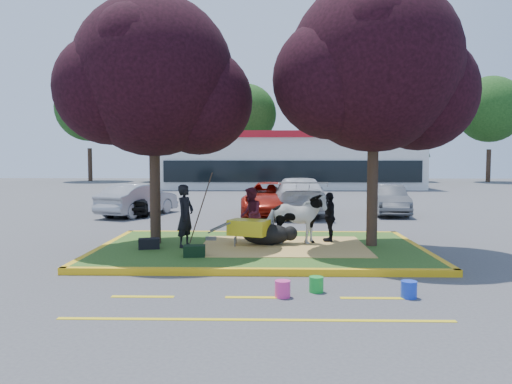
{
  "coord_description": "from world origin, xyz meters",
  "views": [
    {
      "loc": [
        0.18,
        -12.73,
        2.44
      ],
      "look_at": [
        -0.12,
        0.5,
        1.52
      ],
      "focal_mm": 35.0,
      "sensor_mm": 36.0,
      "label": 1
    }
  ],
  "objects_px": {
    "bucket_green": "(316,284)",
    "car_silver": "(138,200)",
    "bucket_pink": "(283,289)",
    "calf": "(267,234)",
    "cow": "(295,219)",
    "bucket_blue": "(409,289)",
    "handler": "(185,216)",
    "wheelbarrow": "(249,228)",
    "car_black": "(128,198)"
  },
  "relations": [
    {
      "from": "bucket_green",
      "to": "car_silver",
      "type": "xyz_separation_m",
      "value": [
        -6.32,
        11.83,
        0.52
      ]
    },
    {
      "from": "bucket_green",
      "to": "bucket_pink",
      "type": "height_order",
      "value": "bucket_pink"
    },
    {
      "from": "calf",
      "to": "bucket_pink",
      "type": "distance_m",
      "value": 4.39
    },
    {
      "from": "cow",
      "to": "bucket_pink",
      "type": "xyz_separation_m",
      "value": [
        -0.46,
        -4.44,
        -0.68
      ]
    },
    {
      "from": "cow",
      "to": "bucket_pink",
      "type": "bearing_deg",
      "value": 175.9
    },
    {
      "from": "cow",
      "to": "bucket_blue",
      "type": "xyz_separation_m",
      "value": [
        1.73,
        -4.44,
        -0.68
      ]
    },
    {
      "from": "cow",
      "to": "handler",
      "type": "distance_m",
      "value": 2.86
    },
    {
      "from": "bucket_green",
      "to": "bucket_pink",
      "type": "relative_size",
      "value": 0.96
    },
    {
      "from": "cow",
      "to": "car_silver",
      "type": "bearing_deg",
      "value": 40.44
    },
    {
      "from": "calf",
      "to": "wheelbarrow",
      "type": "xyz_separation_m",
      "value": [
        -0.45,
        -0.15,
        0.19
      ]
    },
    {
      "from": "bucket_blue",
      "to": "car_black",
      "type": "distance_m",
      "value": 15.17
    },
    {
      "from": "cow",
      "to": "car_silver",
      "type": "relative_size",
      "value": 0.4
    },
    {
      "from": "calf",
      "to": "car_black",
      "type": "height_order",
      "value": "car_black"
    },
    {
      "from": "wheelbarrow",
      "to": "car_black",
      "type": "xyz_separation_m",
      "value": [
        -5.51,
        8.38,
        0.08
      ]
    },
    {
      "from": "calf",
      "to": "car_black",
      "type": "relative_size",
      "value": 0.31
    },
    {
      "from": "handler",
      "to": "bucket_blue",
      "type": "xyz_separation_m",
      "value": [
        4.55,
        -4.01,
        -0.8
      ]
    },
    {
      "from": "car_black",
      "to": "car_silver",
      "type": "xyz_separation_m",
      "value": [
        0.55,
        -0.42,
        -0.03
      ]
    },
    {
      "from": "wheelbarrow",
      "to": "bucket_pink",
      "type": "distance_m",
      "value": 4.31
    },
    {
      "from": "wheelbarrow",
      "to": "bucket_blue",
      "type": "bearing_deg",
      "value": -33.76
    },
    {
      "from": "cow",
      "to": "bucket_blue",
      "type": "relative_size",
      "value": 5.42
    },
    {
      "from": "wheelbarrow",
      "to": "bucket_blue",
      "type": "relative_size",
      "value": 6.01
    },
    {
      "from": "car_black",
      "to": "calf",
      "type": "bearing_deg",
      "value": -69.04
    },
    {
      "from": "bucket_pink",
      "to": "car_black",
      "type": "relative_size",
      "value": 0.07
    },
    {
      "from": "handler",
      "to": "cow",
      "type": "bearing_deg",
      "value": -60.01
    },
    {
      "from": "bucket_pink",
      "to": "car_black",
      "type": "distance_m",
      "value": 14.07
    },
    {
      "from": "cow",
      "to": "wheelbarrow",
      "type": "xyz_separation_m",
      "value": [
        -1.2,
        -0.23,
        -0.21
      ]
    },
    {
      "from": "calf",
      "to": "bucket_pink",
      "type": "bearing_deg",
      "value": -84.86
    },
    {
      "from": "handler",
      "to": "bucket_green",
      "type": "xyz_separation_m",
      "value": [
        2.98,
        -3.67,
        -0.81
      ]
    },
    {
      "from": "bucket_green",
      "to": "bucket_blue",
      "type": "relative_size",
      "value": 0.95
    },
    {
      "from": "cow",
      "to": "car_silver",
      "type": "distance_m",
      "value": 9.89
    },
    {
      "from": "bucket_green",
      "to": "car_black",
      "type": "height_order",
      "value": "car_black"
    },
    {
      "from": "bucket_pink",
      "to": "cow",
      "type": "bearing_deg",
      "value": 84.03
    },
    {
      "from": "car_silver",
      "to": "bucket_green",
      "type": "bearing_deg",
      "value": 140.38
    },
    {
      "from": "wheelbarrow",
      "to": "bucket_blue",
      "type": "xyz_separation_m",
      "value": [
        2.93,
        -4.21,
        -0.47
      ]
    },
    {
      "from": "calf",
      "to": "bucket_green",
      "type": "height_order",
      "value": "calf"
    },
    {
      "from": "calf",
      "to": "car_silver",
      "type": "bearing_deg",
      "value": 126.15
    },
    {
      "from": "wheelbarrow",
      "to": "handler",
      "type": "bearing_deg",
      "value": -151.63
    },
    {
      "from": "handler",
      "to": "car_black",
      "type": "height_order",
      "value": "handler"
    },
    {
      "from": "wheelbarrow",
      "to": "car_black",
      "type": "relative_size",
      "value": 0.44
    },
    {
      "from": "car_black",
      "to": "car_silver",
      "type": "bearing_deg",
      "value": -52.39
    },
    {
      "from": "handler",
      "to": "bucket_pink",
      "type": "xyz_separation_m",
      "value": [
        2.36,
        -4.02,
        -0.8
      ]
    },
    {
      "from": "cow",
      "to": "car_black",
      "type": "distance_m",
      "value": 10.56
    },
    {
      "from": "bucket_blue",
      "to": "calf",
      "type": "bearing_deg",
      "value": 119.61
    },
    {
      "from": "cow",
      "to": "car_black",
      "type": "height_order",
      "value": "cow"
    },
    {
      "from": "cow",
      "to": "bucket_green",
      "type": "xyz_separation_m",
      "value": [
        0.16,
        -4.1,
        -0.69
      ]
    },
    {
      "from": "bucket_green",
      "to": "car_black",
      "type": "relative_size",
      "value": 0.07
    },
    {
      "from": "bucket_blue",
      "to": "car_silver",
      "type": "height_order",
      "value": "car_silver"
    },
    {
      "from": "bucket_green",
      "to": "calf",
      "type": "bearing_deg",
      "value": 102.7
    },
    {
      "from": "bucket_green",
      "to": "car_silver",
      "type": "height_order",
      "value": "car_silver"
    },
    {
      "from": "calf",
      "to": "bucket_blue",
      "type": "bearing_deg",
      "value": -58.99
    }
  ]
}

